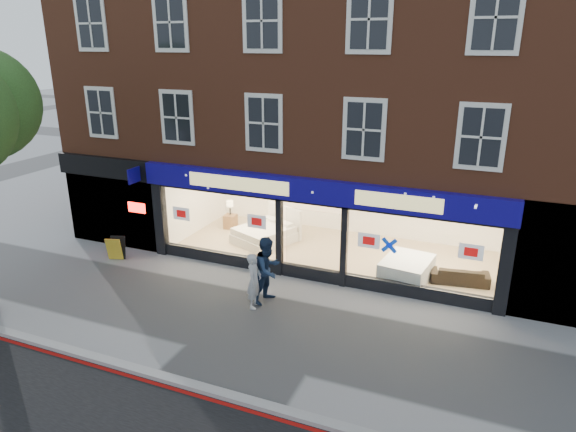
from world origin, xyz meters
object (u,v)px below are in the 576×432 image
Objects in this scene: a_board at (116,248)px; pedestrian_grey at (254,281)px; display_bed at (267,233)px; sofa at (460,275)px; mattress_stack at (407,269)px; pedestrian_blue at (268,270)px.

a_board is 0.50× the size of pedestrian_grey.
sofa is at bearing 16.28° from display_bed.
mattress_stack is (5.30, -1.23, 0.01)m from display_bed.
sofa is at bearing 14.17° from mattress_stack.
pedestrian_grey is at bearing -28.25° from a_board.
display_bed is at bearing 39.25° from pedestrian_blue.
pedestrian_blue reaches higher than a_board.
pedestrian_blue is (1.85, -3.93, 0.54)m from display_bed.
a_board is 6.06m from pedestrian_blue.
pedestrian_blue is (0.20, 0.47, 0.17)m from pedestrian_grey.
pedestrian_grey is (-5.20, -3.56, 0.45)m from sofa.
display_bed is at bearing 14.53° from pedestrian_grey.
pedestrian_grey is 0.54m from pedestrian_blue.
sofa is (6.84, -0.84, -0.08)m from display_bed.
mattress_stack is 1.16× the size of pedestrian_grey.
a_board is at bearing -118.71° from display_bed.
pedestrian_blue reaches higher than display_bed.
pedestrian_grey is 0.83× the size of pedestrian_blue.
display_bed is 4.38m from pedestrian_blue.
mattress_stack is 1.60m from sofa.
mattress_stack is 9.65m from a_board.
pedestrian_blue is at bearing 22.75° from sofa.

